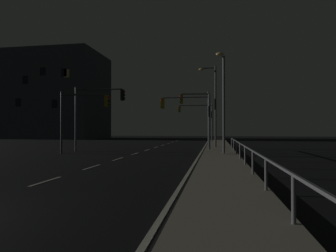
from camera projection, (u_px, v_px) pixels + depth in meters
name	position (u px, v px, depth m)	size (l,w,h in m)	color
ground_plane	(137.00, 153.00, 23.00)	(112.00, 112.00, 0.00)	black
sidewalk_right	(220.00, 154.00, 21.90)	(2.60, 77.00, 0.14)	#9E937F
lane_markings_center	(147.00, 150.00, 26.45)	(0.14, 50.00, 0.01)	silver
lane_edge_line	(203.00, 150.00, 27.09)	(0.14, 53.00, 0.01)	silver
traffic_light_mid_left	(187.00, 110.00, 25.84)	(4.63, 0.36, 4.98)	#2D3033
traffic_light_overhead_east	(83.00, 110.00, 22.73)	(4.05, 0.57, 4.99)	#38383D
traffic_light_near_right	(196.00, 108.00, 29.05)	(3.06, 0.59, 5.68)	#38383D
traffic_light_mid_right	(97.00, 105.00, 25.02)	(4.64, 0.42, 5.72)	#4C4C51
traffic_light_far_right	(197.00, 114.00, 42.56)	(5.19, 0.34, 5.64)	#2D3033
street_lamp_far_end	(223.00, 94.00, 21.02)	(0.68, 1.80, 7.35)	#4C4C51
street_lamp_corner	(213.00, 99.00, 28.65)	(1.78, 0.36, 8.19)	#38383D
barrier_fence	(245.00, 150.00, 14.51)	(0.09, 24.47, 0.98)	#59595E
building_distant	(47.00, 97.00, 59.96)	(23.66, 13.42, 17.63)	#3D424C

